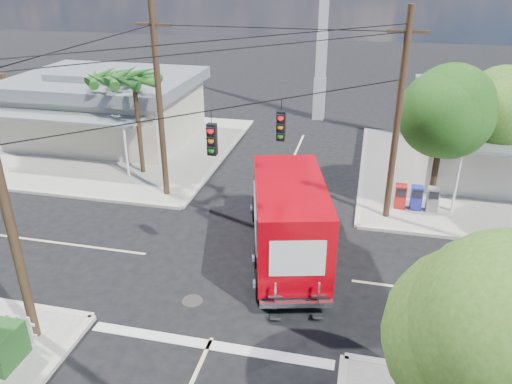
% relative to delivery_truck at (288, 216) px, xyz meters
% --- Properties ---
extents(ground, '(120.00, 120.00, 0.00)m').
position_rel_delivery_truck_xyz_m(ground, '(-1.42, -1.13, -1.73)').
color(ground, black).
rests_on(ground, ground).
extents(sidewalk_ne, '(14.12, 14.12, 0.14)m').
position_rel_delivery_truck_xyz_m(sidewalk_ne, '(9.46, 9.75, -1.66)').
color(sidewalk_ne, gray).
rests_on(sidewalk_ne, ground).
extents(sidewalk_nw, '(14.12, 14.12, 0.14)m').
position_rel_delivery_truck_xyz_m(sidewalk_nw, '(-12.30, 9.75, -1.66)').
color(sidewalk_nw, gray).
rests_on(sidewalk_nw, ground).
extents(road_markings, '(32.00, 32.00, 0.01)m').
position_rel_delivery_truck_xyz_m(road_markings, '(-1.42, -2.60, -1.72)').
color(road_markings, beige).
rests_on(road_markings, ground).
extents(building_nw, '(10.80, 10.20, 4.30)m').
position_rel_delivery_truck_xyz_m(building_nw, '(-13.42, 11.34, 0.49)').
color(building_nw, beige).
rests_on(building_nw, sidewalk_nw).
extents(radio_tower, '(0.80, 0.80, 17.00)m').
position_rel_delivery_truck_xyz_m(radio_tower, '(-0.92, 18.87, 3.91)').
color(radio_tower, silver).
rests_on(radio_tower, ground).
extents(tree_ne_front, '(4.21, 4.14, 6.66)m').
position_rel_delivery_truck_xyz_m(tree_ne_front, '(5.79, 5.63, 3.04)').
color(tree_ne_front, '#422D1C').
rests_on(tree_ne_front, sidewalk_ne).
extents(tree_ne_back, '(3.77, 3.66, 5.82)m').
position_rel_delivery_truck_xyz_m(tree_ne_back, '(8.39, 7.83, 2.46)').
color(tree_ne_back, '#422D1C').
rests_on(tree_ne_back, sidewalk_ne).
extents(palm_nw_front, '(3.01, 3.08, 5.59)m').
position_rel_delivery_truck_xyz_m(palm_nw_front, '(-8.92, 6.37, 3.31)').
color(palm_nw_front, '#422D1C').
rests_on(palm_nw_front, sidewalk_nw).
extents(palm_nw_back, '(3.01, 3.08, 5.19)m').
position_rel_delivery_truck_xyz_m(palm_nw_back, '(-10.92, 7.87, 2.94)').
color(palm_nw_back, '#422D1C').
rests_on(palm_nw_back, sidewalk_nw).
extents(utility_poles, '(12.00, 10.68, 9.00)m').
position_rel_delivery_truck_xyz_m(utility_poles, '(-3.00, 0.48, 2.94)').
color(utility_poles, '#473321').
rests_on(utility_poles, ground).
extents(vending_boxes, '(1.90, 0.50, 1.10)m').
position_rel_delivery_truck_xyz_m(vending_boxes, '(5.08, 5.07, -1.04)').
color(vending_boxes, red).
rests_on(vending_boxes, sidewalk_ne).
extents(delivery_truck, '(4.19, 8.18, 3.40)m').
position_rel_delivery_truck_xyz_m(delivery_truck, '(0.00, 0.00, 0.00)').
color(delivery_truck, black).
rests_on(delivery_truck, ground).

